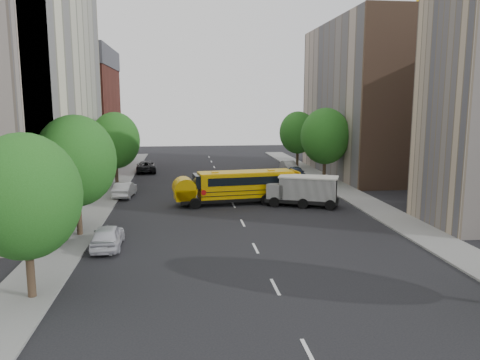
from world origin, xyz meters
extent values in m
plane|color=black|center=(0.00, 0.00, 0.00)|extent=(120.00, 120.00, 0.00)
cube|color=slate|center=(-11.50, 5.00, 0.06)|extent=(3.00, 80.00, 0.12)
cube|color=slate|center=(11.50, 5.00, 0.06)|extent=(3.00, 80.00, 0.12)
cube|color=silver|center=(0.00, 10.00, 0.01)|extent=(0.15, 64.00, 0.01)
cube|color=beige|center=(-18.00, 6.00, 10.00)|extent=(10.00, 26.00, 20.00)
cube|color=maroon|center=(-18.00, 28.00, 6.50)|extent=(10.00, 15.00, 13.00)
cube|color=tan|center=(18.00, 20.00, 9.00)|extent=(10.00, 22.00, 18.00)
cube|color=brown|center=(18.00, 9.00, 9.00)|extent=(10.10, 0.30, 18.00)
cylinder|color=yellow|center=(28.00, 28.00, 17.50)|extent=(1.00, 1.00, 35.00)
cylinder|color=#38281C|center=(-11.00, -14.00, 1.35)|extent=(0.36, 0.36, 2.70)
ellipsoid|color=#1E5416|center=(-11.00, -14.00, 4.65)|extent=(4.80, 4.80, 5.52)
cylinder|color=#38281C|center=(-11.00, -4.00, 1.44)|extent=(0.36, 0.36, 2.88)
ellipsoid|color=#1E5416|center=(-11.00, -4.00, 4.96)|extent=(5.12, 5.12, 5.89)
cylinder|color=#38281C|center=(-11.00, 14.00, 1.40)|extent=(0.36, 0.36, 2.81)
ellipsoid|color=#1E5416|center=(-11.00, 14.00, 4.84)|extent=(4.99, 4.99, 5.74)
cylinder|color=#38281C|center=(11.00, 14.00, 1.48)|extent=(0.36, 0.36, 2.95)
ellipsoid|color=#1E5416|center=(11.00, 14.00, 5.08)|extent=(5.25, 5.25, 6.04)
cylinder|color=#38281C|center=(11.00, 26.00, 1.37)|extent=(0.36, 0.36, 2.74)
ellipsoid|color=#1E5416|center=(11.00, 26.00, 4.71)|extent=(4.86, 4.86, 5.59)
cube|color=black|center=(0.44, 4.70, 0.50)|extent=(10.31, 3.50, 0.27)
cube|color=#E4A904|center=(1.06, 4.77, 1.67)|extent=(8.33, 3.22, 2.07)
cube|color=#E4A904|center=(-3.68, 4.20, 1.04)|extent=(1.86, 2.26, 0.90)
cube|color=black|center=(-2.74, 4.31, 2.12)|extent=(0.70, 2.11, 1.08)
cube|color=#E4A904|center=(1.06, 4.77, 2.72)|extent=(8.31, 3.04, 0.13)
cube|color=black|center=(1.24, 4.80, 2.12)|extent=(7.62, 3.19, 0.68)
cube|color=black|center=(1.06, 4.77, 0.95)|extent=(8.34, 3.27, 0.05)
cube|color=black|center=(1.06, 4.77, 1.31)|extent=(8.34, 3.27, 0.05)
cube|color=#E4A904|center=(5.14, 5.27, 1.67)|extent=(0.41, 2.26, 2.07)
cube|color=#E4A904|center=(-1.35, 4.48, 2.81)|extent=(0.60, 0.60, 0.09)
cube|color=#E4A904|center=(3.12, 5.02, 2.81)|extent=(0.60, 0.60, 0.09)
cylinder|color=#E4A904|center=(-3.68, 4.20, 1.49)|extent=(2.13, 2.29, 1.89)
cylinder|color=red|center=(-2.28, 3.14, 1.35)|extent=(0.45, 0.09, 0.45)
cylinder|color=black|center=(-2.92, 3.15, 0.45)|extent=(0.93, 0.38, 0.90)
cylinder|color=black|center=(-3.19, 5.39, 0.45)|extent=(0.93, 0.38, 0.90)
cylinder|color=black|center=(2.54, 3.82, 0.45)|extent=(0.93, 0.38, 0.90)
cylinder|color=black|center=(2.27, 6.06, 0.45)|extent=(0.93, 0.38, 0.90)
cylinder|color=black|center=(4.34, 4.04, 0.45)|extent=(0.93, 0.38, 0.90)
cylinder|color=black|center=(4.06, 6.27, 0.45)|extent=(0.93, 0.38, 0.90)
cube|color=black|center=(5.71, 3.00, 0.50)|extent=(6.36, 4.11, 0.30)
cube|color=silver|center=(6.18, 2.81, 1.56)|extent=(5.02, 3.49, 1.81)
cube|color=silver|center=(3.65, 3.82, 1.26)|extent=(2.02, 2.30, 1.21)
cube|color=silver|center=(6.18, 2.81, 2.52)|extent=(5.24, 3.66, 0.12)
cylinder|color=black|center=(3.27, 2.88, 0.42)|extent=(0.88, 0.55, 0.85)
cylinder|color=black|center=(4.02, 4.76, 0.42)|extent=(0.88, 0.55, 0.85)
cylinder|color=black|center=(5.52, 1.99, 0.42)|extent=(0.88, 0.55, 0.85)
cylinder|color=black|center=(6.27, 3.86, 0.42)|extent=(0.88, 0.55, 0.85)
cylinder|color=black|center=(7.58, 1.17, 0.42)|extent=(0.88, 0.55, 0.85)
cylinder|color=black|center=(8.33, 3.04, 0.42)|extent=(0.88, 0.55, 0.85)
imported|color=silver|center=(-8.80, -6.83, 0.73)|extent=(1.79, 4.30, 1.45)
imported|color=silver|center=(-9.60, 8.83, 0.70)|extent=(1.88, 4.37, 1.40)
imported|color=black|center=(-8.80, 24.47, 0.72)|extent=(2.75, 5.31, 1.43)
imported|color=#323C57|center=(8.80, 17.52, 0.67)|extent=(1.72, 3.97, 1.33)
imported|color=gray|center=(9.11, 22.62, 0.68)|extent=(1.66, 4.20, 1.36)
camera|label=1|loc=(-4.24, -34.66, 8.63)|focal=35.00mm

